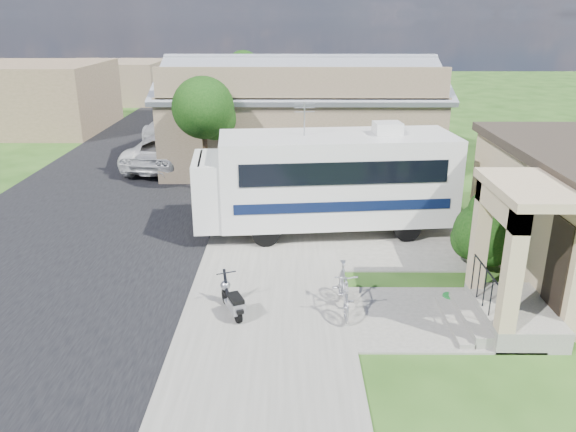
{
  "coord_description": "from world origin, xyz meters",
  "views": [
    {
      "loc": [
        -0.41,
        -12.64,
        6.75
      ],
      "look_at": [
        -0.5,
        2.5,
        1.3
      ],
      "focal_mm": 35.0,
      "sensor_mm": 36.0,
      "label": 1
    }
  ],
  "objects_px": {
    "shrub": "(486,229)",
    "van": "(182,121)",
    "scooter": "(233,301)",
    "bicycle": "(344,291)",
    "motorhome": "(327,179)",
    "pickup_truck": "(171,150)",
    "garden_hose": "(450,299)"
  },
  "relations": [
    {
      "from": "shrub",
      "to": "pickup_truck",
      "type": "bearing_deg",
      "value": 134.65
    },
    {
      "from": "bicycle",
      "to": "shrub",
      "type": "bearing_deg",
      "value": 30.43
    },
    {
      "from": "pickup_truck",
      "to": "motorhome",
      "type": "bearing_deg",
      "value": 140.34
    },
    {
      "from": "motorhome",
      "to": "garden_hose",
      "type": "bearing_deg",
      "value": -65.61
    },
    {
      "from": "motorhome",
      "to": "bicycle",
      "type": "relative_size",
      "value": 4.44
    },
    {
      "from": "scooter",
      "to": "pickup_truck",
      "type": "bearing_deg",
      "value": 84.09
    },
    {
      "from": "van",
      "to": "motorhome",
      "type": "bearing_deg",
      "value": -53.34
    },
    {
      "from": "van",
      "to": "garden_hose",
      "type": "xyz_separation_m",
      "value": [
        10.26,
        -19.79,
        -0.88
      ]
    },
    {
      "from": "van",
      "to": "shrub",
      "type": "bearing_deg",
      "value": -46.56
    },
    {
      "from": "motorhome",
      "to": "van",
      "type": "height_order",
      "value": "motorhome"
    },
    {
      "from": "van",
      "to": "garden_hose",
      "type": "bearing_deg",
      "value": -52.41
    },
    {
      "from": "scooter",
      "to": "garden_hose",
      "type": "bearing_deg",
      "value": -15.03
    },
    {
      "from": "scooter",
      "to": "garden_hose",
      "type": "relative_size",
      "value": 3.65
    },
    {
      "from": "pickup_truck",
      "to": "garden_hose",
      "type": "distance_m",
      "value": 16.25
    },
    {
      "from": "bicycle",
      "to": "motorhome",
      "type": "bearing_deg",
      "value": 90.62
    },
    {
      "from": "motorhome",
      "to": "garden_hose",
      "type": "height_order",
      "value": "motorhome"
    },
    {
      "from": "scooter",
      "to": "bicycle",
      "type": "xyz_separation_m",
      "value": [
        2.62,
        0.24,
        0.15
      ]
    },
    {
      "from": "scooter",
      "to": "bicycle",
      "type": "bearing_deg",
      "value": -17.77
    },
    {
      "from": "motorhome",
      "to": "shrub",
      "type": "bearing_deg",
      "value": -39.87
    },
    {
      "from": "motorhome",
      "to": "scooter",
      "type": "relative_size",
      "value": 6.34
    },
    {
      "from": "motorhome",
      "to": "scooter",
      "type": "xyz_separation_m",
      "value": [
        -2.5,
        -5.58,
        -1.39
      ]
    },
    {
      "from": "motorhome",
      "to": "van",
      "type": "relative_size",
      "value": 1.27
    },
    {
      "from": "pickup_truck",
      "to": "van",
      "type": "height_order",
      "value": "van"
    },
    {
      "from": "scooter",
      "to": "van",
      "type": "height_order",
      "value": "van"
    },
    {
      "from": "bicycle",
      "to": "van",
      "type": "distance_m",
      "value": 21.66
    },
    {
      "from": "pickup_truck",
      "to": "shrub",
      "type": "bearing_deg",
      "value": 145.71
    },
    {
      "from": "motorhome",
      "to": "pickup_truck",
      "type": "relative_size",
      "value": 1.44
    },
    {
      "from": "motorhome",
      "to": "scooter",
      "type": "height_order",
      "value": "motorhome"
    },
    {
      "from": "van",
      "to": "scooter",
      "type": "bearing_deg",
      "value": -66.28
    },
    {
      "from": "shrub",
      "to": "van",
      "type": "bearing_deg",
      "value": 123.25
    },
    {
      "from": "shrub",
      "to": "bicycle",
      "type": "height_order",
      "value": "shrub"
    },
    {
      "from": "shrub",
      "to": "scooter",
      "type": "bearing_deg",
      "value": -158.0
    }
  ]
}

